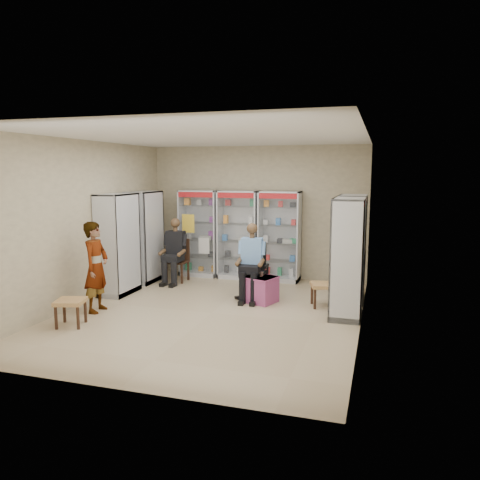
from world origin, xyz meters
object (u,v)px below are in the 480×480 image
(cabinet_right_far, at_px, (351,248))
(cabinet_left_near, at_px, (118,244))
(pink_trunk, at_px, (261,289))
(cabinet_back_left, at_px, (200,233))
(cabinet_back_right, at_px, (280,236))
(seated_shopkeeper, at_px, (252,264))
(cabinet_right_near, at_px, (347,258))
(office_chair, at_px, (253,271))
(woven_stool_a, at_px, (323,295))
(wooden_chair, at_px, (177,261))
(standing_man, at_px, (96,267))
(cabinet_back_mid, at_px, (239,235))
(cabinet_left_far, at_px, (145,237))
(woven_stool_b, at_px, (71,313))

(cabinet_right_far, height_order, cabinet_left_near, same)
(pink_trunk, bearing_deg, cabinet_back_left, 136.87)
(cabinet_back_right, xyz_separation_m, seated_shopkeeper, (-0.17, -1.64, -0.31))
(cabinet_right_near, relative_size, office_chair, 1.85)
(cabinet_back_right, relative_size, woven_stool_a, 4.67)
(wooden_chair, relative_size, pink_trunk, 1.85)
(cabinet_back_right, bearing_deg, wooden_chair, -161.25)
(cabinet_back_left, height_order, woven_stool_a, cabinet_back_left)
(cabinet_back_left, xyz_separation_m, cabinet_back_right, (1.90, 0.00, 0.00))
(cabinet_back_right, height_order, cabinet_right_near, same)
(wooden_chair, height_order, standing_man, standing_man)
(cabinet_back_mid, xyz_separation_m, cabinet_left_near, (-1.88, -2.03, 0.00))
(cabinet_back_left, bearing_deg, cabinet_right_near, -32.28)
(cabinet_right_far, distance_m, office_chair, 1.92)
(cabinet_back_mid, height_order, cabinet_right_near, same)
(cabinet_left_near, relative_size, standing_man, 1.26)
(cabinet_back_left, height_order, cabinet_left_far, same)
(cabinet_back_right, relative_size, seated_shopkeeper, 1.46)
(cabinet_right_far, bearing_deg, pink_trunk, 113.74)
(cabinet_back_left, bearing_deg, seated_shopkeeper, -43.49)
(cabinet_back_mid, xyz_separation_m, woven_stool_a, (2.14, -1.76, -0.79))
(cabinet_right_far, xyz_separation_m, woven_stool_a, (-0.44, -0.63, -0.79))
(cabinet_back_right, relative_size, woven_stool_b, 4.67)
(cabinet_right_near, relative_size, seated_shopkeeper, 1.46)
(office_chair, xyz_separation_m, standing_man, (-2.38, -1.62, 0.25))
(cabinet_back_left, height_order, seated_shopkeeper, cabinet_back_left)
(wooden_chair, height_order, woven_stool_b, wooden_chair)
(cabinet_right_near, xyz_separation_m, woven_stool_a, (-0.44, 0.47, -0.79))
(cabinet_right_far, relative_size, pink_trunk, 3.93)
(cabinet_right_near, bearing_deg, cabinet_left_near, 87.43)
(cabinet_back_right, distance_m, woven_stool_a, 2.27)
(seated_shopkeeper, bearing_deg, cabinet_back_right, 80.36)
(cabinet_back_right, xyz_separation_m, woven_stool_a, (1.19, -1.76, -0.79))
(woven_stool_a, relative_size, standing_man, 0.27)
(seated_shopkeeper, bearing_deg, office_chair, 86.46)
(cabinet_right_near, xyz_separation_m, seated_shopkeeper, (-1.80, 0.59, -0.31))
(cabinet_left_far, bearing_deg, office_chair, 76.11)
(cabinet_back_left, distance_m, standing_man, 3.28)
(cabinet_left_near, distance_m, office_chair, 2.73)
(cabinet_left_far, relative_size, pink_trunk, 3.93)
(pink_trunk, height_order, woven_stool_a, pink_trunk)
(cabinet_back_left, height_order, woven_stool_b, cabinet_back_left)
(cabinet_back_left, height_order, standing_man, cabinet_back_left)
(cabinet_back_left, xyz_separation_m, standing_man, (-0.65, -3.21, -0.21))
(cabinet_right_far, distance_m, cabinet_left_far, 4.46)
(cabinet_back_right, bearing_deg, woven_stool_a, -55.93)
(cabinet_right_far, distance_m, pink_trunk, 1.89)
(wooden_chair, bearing_deg, cabinet_right_far, -6.04)
(cabinet_back_right, xyz_separation_m, cabinet_right_near, (1.63, -2.23, 0.00))
(cabinet_back_left, bearing_deg, office_chair, -42.60)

